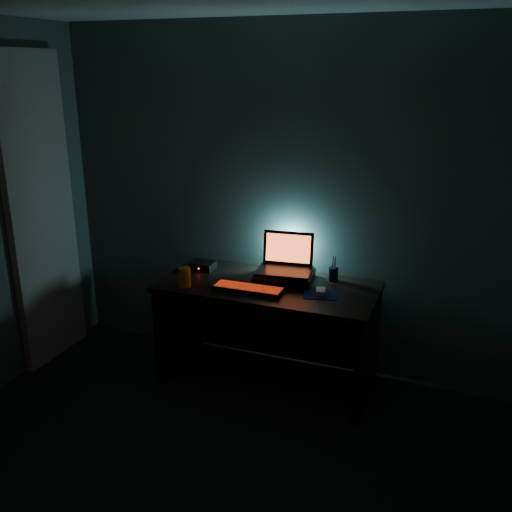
{
  "coord_description": "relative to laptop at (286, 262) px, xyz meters",
  "views": [
    {
      "loc": [
        1.23,
        -1.84,
        2.19
      ],
      "look_at": [
        -0.07,
        1.57,
        0.96
      ],
      "focal_mm": 40.0,
      "sensor_mm": 36.0,
      "label": 1
    }
  ],
  "objects": [
    {
      "name": "desk",
      "position": [
        -0.07,
        -0.12,
        -0.38
      ],
      "size": [
        1.5,
        0.7,
        0.75
      ],
      "color": "black",
      "rests_on": "ground"
    },
    {
      "name": "juice_glass",
      "position": [
        -0.59,
        -0.41,
        -0.05
      ],
      "size": [
        0.09,
        0.09,
        0.14
      ],
      "primitive_type": "cylinder",
      "rotation": [
        0.0,
        0.0,
        -0.15
      ],
      "color": "orange",
      "rests_on": "desk"
    },
    {
      "name": "router",
      "position": [
        -0.63,
        -0.05,
        -0.09
      ],
      "size": [
        0.17,
        0.14,
        0.06
      ],
      "rotation": [
        0.0,
        0.0,
        0.0
      ],
      "color": "black",
      "rests_on": "desk"
    },
    {
      "name": "mouse",
      "position": [
        0.31,
        -0.21,
        -0.1
      ],
      "size": [
        0.08,
        0.11,
        0.03
      ],
      "primitive_type": "cube",
      "rotation": [
        0.0,
        0.0,
        0.22
      ],
      "color": "#9F9FA4",
      "rests_on": "mousepad"
    },
    {
      "name": "keyboard",
      "position": [
        -0.16,
        -0.32,
        -0.11
      ],
      "size": [
        0.48,
        0.16,
        0.03
      ],
      "rotation": [
        0.0,
        0.0,
        0.01
      ],
      "color": "black",
      "rests_on": "desk"
    },
    {
      "name": "mousepad",
      "position": [
        0.31,
        -0.21,
        -0.12
      ],
      "size": [
        0.26,
        0.24,
        0.0
      ],
      "primitive_type": "cube",
      "rotation": [
        0.0,
        0.0,
        0.22
      ],
      "color": "#0C1D55",
      "rests_on": "desk"
    },
    {
      "name": "curtain",
      "position": [
        -1.78,
        -0.37,
        0.28
      ],
      "size": [
        0.06,
        0.65,
        2.3
      ],
      "primitive_type": "cube",
      "color": "#C1B79A",
      "rests_on": "ground"
    },
    {
      "name": "room",
      "position": [
        -0.07,
        -1.79,
        0.38
      ],
      "size": [
        3.5,
        4.0,
        2.5
      ],
      "color": "black",
      "rests_on": "ground"
    },
    {
      "name": "laptop",
      "position": [
        0.0,
        0.0,
        0.0
      ],
      "size": [
        0.41,
        0.32,
        0.26
      ],
      "rotation": [
        0.0,
        0.0,
        0.11
      ],
      "color": "black",
      "rests_on": "riser"
    },
    {
      "name": "pen_cup",
      "position": [
        0.33,
        0.06,
        -0.07
      ],
      "size": [
        0.08,
        0.08,
        0.1
      ],
      "primitive_type": "cylinder",
      "rotation": [
        0.0,
        0.0,
        -0.14
      ],
      "color": "black",
      "rests_on": "desk"
    },
    {
      "name": "riser",
      "position": [
        0.01,
        -0.05,
        -0.09
      ],
      "size": [
        0.43,
        0.34,
        0.06
      ],
      "primitive_type": "cube",
      "rotation": [
        0.0,
        0.0,
        0.11
      ],
      "color": "black",
      "rests_on": "desk"
    }
  ]
}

